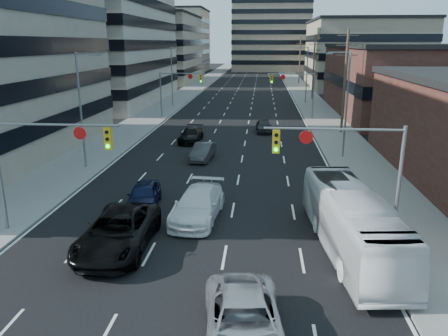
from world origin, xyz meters
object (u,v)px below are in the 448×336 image
at_px(black_pickup, 118,232).
at_px(transit_bus, 351,222).
at_px(sedan_blue, 144,195).
at_px(white_van, 198,205).
at_px(silver_suv, 244,322).

xyz_separation_m(black_pickup, transit_bus, (11.15, 0.80, 0.59)).
bearing_deg(transit_bus, sedan_blue, 151.04).
height_order(black_pickup, transit_bus, transit_bus).
relative_size(white_van, silver_suv, 1.03).
bearing_deg(white_van, silver_suv, -68.83).
bearing_deg(black_pickup, white_van, 50.78).
distance_m(white_van, silver_suv, 10.96).
relative_size(silver_suv, sedan_blue, 1.28).
bearing_deg(transit_bus, silver_suv, -129.39).
height_order(silver_suv, transit_bus, transit_bus).
xyz_separation_m(silver_suv, sedan_blue, (-6.61, 12.09, -0.03)).
bearing_deg(black_pickup, transit_bus, 3.61).
bearing_deg(silver_suv, transit_bus, 50.05).
relative_size(silver_suv, transit_bus, 0.52).
bearing_deg(white_van, transit_bus, -17.95).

